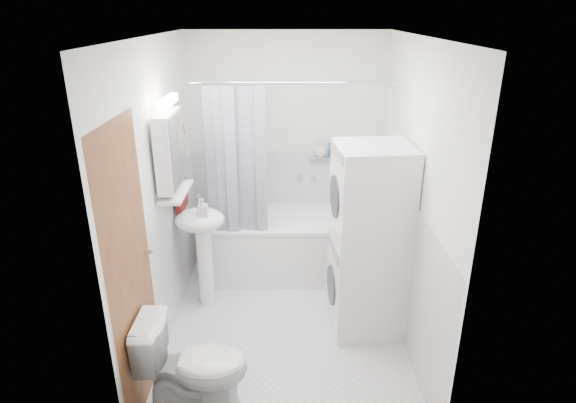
{
  "coord_description": "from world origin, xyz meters",
  "views": [
    {
      "loc": [
        0.03,
        -3.55,
        2.57
      ],
      "look_at": [
        0.02,
        0.15,
        1.1
      ],
      "focal_mm": 30.0,
      "sensor_mm": 36.0,
      "label": 1
    }
  ],
  "objects_px": {
    "bathtub": "(295,241)",
    "sink": "(202,235)",
    "washer_dryer": "(368,241)",
    "toilet": "(194,366)"
  },
  "relations": [
    {
      "from": "bathtub",
      "to": "sink",
      "type": "bearing_deg",
      "value": -145.03
    },
    {
      "from": "bathtub",
      "to": "washer_dryer",
      "type": "bearing_deg",
      "value": -57.8
    },
    {
      "from": "bathtub",
      "to": "washer_dryer",
      "type": "distance_m",
      "value": 1.19
    },
    {
      "from": "washer_dryer",
      "to": "toilet",
      "type": "height_order",
      "value": "washer_dryer"
    },
    {
      "from": "bathtub",
      "to": "toilet",
      "type": "relative_size",
      "value": 2.26
    },
    {
      "from": "bathtub",
      "to": "toilet",
      "type": "height_order",
      "value": "toilet"
    },
    {
      "from": "bathtub",
      "to": "washer_dryer",
      "type": "height_order",
      "value": "washer_dryer"
    },
    {
      "from": "sink",
      "to": "toilet",
      "type": "height_order",
      "value": "sink"
    },
    {
      "from": "bathtub",
      "to": "washer_dryer",
      "type": "relative_size",
      "value": 1.01
    },
    {
      "from": "toilet",
      "to": "bathtub",
      "type": "bearing_deg",
      "value": -20.18
    }
  ]
}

